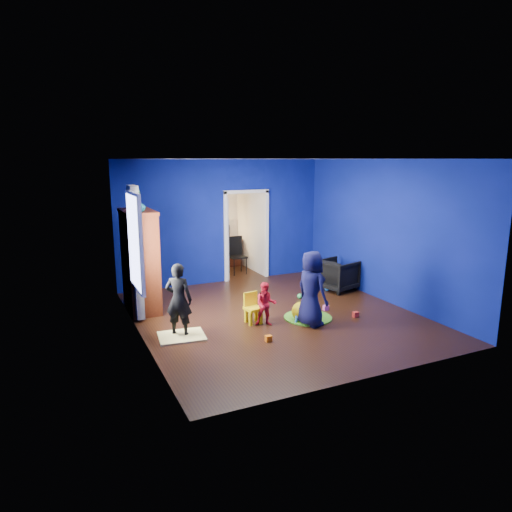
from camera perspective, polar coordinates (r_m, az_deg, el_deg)
name	(u,v)px	position (r m, az deg, el deg)	size (l,w,h in m)	color
floor	(276,316)	(8.68, 2.46, -7.47)	(5.00, 5.50, 0.01)	black
ceiling	(277,159)	(8.19, 2.65, 12.03)	(5.00, 5.50, 0.01)	white
wall_back	(223,222)	(10.80, -4.17, 4.29)	(5.00, 0.02, 2.90)	navy
wall_front	(374,274)	(6.06, 14.58, -2.18)	(5.00, 0.02, 2.90)	navy
wall_left	(137,252)	(7.52, -14.63, 0.54)	(0.02, 5.50, 2.90)	navy
wall_right	(385,231)	(9.71, 15.80, 3.00)	(0.02, 5.50, 2.90)	navy
alcove	(233,224)	(11.85, -2.94, 4.02)	(1.00, 1.75, 2.50)	silver
armchair	(338,275)	(10.42, 10.18, -2.32)	(0.75, 0.77, 0.70)	black
child_black	(179,300)	(7.68, -9.64, -5.41)	(0.45, 0.30, 1.24)	black
child_navy	(311,289)	(8.08, 6.95, -4.07)	(0.66, 0.43, 1.34)	black
toddler_red	(266,304)	(8.08, 1.24, -6.04)	(0.38, 0.30, 0.79)	red
vase	(140,206)	(8.58, -14.29, 6.07)	(0.19, 0.19, 0.20)	#0C5760
potted_plant	(135,198)	(9.08, -14.95, 6.99)	(0.23, 0.23, 0.41)	#358E33
tv_armoire	(140,261)	(9.04, -14.30, -0.59)	(0.58, 1.14, 1.96)	#391009
crt_tv	(142,259)	(9.04, -14.06, -0.32)	(0.46, 0.70, 0.54)	silver
yellow_blanket	(182,336)	(7.79, -9.28, -9.86)	(0.75, 0.60, 0.03)	#F2E07A
hopper_ball	(301,312)	(8.40, 5.67, -6.93)	(0.35, 0.35, 0.35)	yellow
kid_chair	(253,310)	(8.23, -0.33, -6.73)	(0.28, 0.28, 0.50)	yellow
play_mat	(308,318)	(8.60, 6.50, -7.65)	(0.89, 0.89, 0.02)	green
toy_arch	(308,317)	(8.60, 6.50, -7.60)	(0.80, 0.80, 0.05)	#3F8CD8
window_left	(134,242)	(7.84, -15.03, 1.72)	(0.03, 0.95, 1.55)	white
curtain	(136,253)	(8.45, -14.80, 0.38)	(0.14, 0.42, 2.40)	slate
doorway	(246,237)	(11.08, -1.24, 2.43)	(1.16, 0.10, 2.10)	white
study_desk	(224,253)	(12.58, -3.98, 0.43)	(0.88, 0.44, 0.75)	#3D140A
desk_monitor	(222,231)	(12.59, -4.21, 3.10)	(0.40, 0.05, 0.32)	black
desk_lamp	(214,233)	(12.44, -5.32, 2.88)	(0.14, 0.14, 0.14)	#FFD88C
folding_chair	(238,256)	(11.69, -2.30, -0.02)	(0.40, 0.40, 0.92)	black
book_shelf	(222,192)	(12.46, -4.27, 7.95)	(0.88, 0.24, 0.04)	white
toy_0	(356,314)	(8.79, 12.34, -7.15)	(0.10, 0.08, 0.10)	red
toy_1	(327,288)	(10.38, 8.88, -4.02)	(0.11, 0.11, 0.11)	blue
toy_2	(269,339)	(7.50, 1.58, -10.27)	(0.10, 0.08, 0.10)	orange
toy_3	(300,296)	(9.75, 5.49, -4.99)	(0.11, 0.11, 0.11)	green
toy_4	(326,308)	(9.07, 8.71, -6.40)	(0.10, 0.08, 0.10)	#C34994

